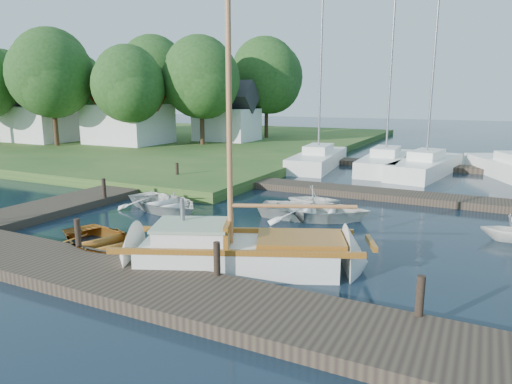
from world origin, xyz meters
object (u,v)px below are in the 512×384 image
at_px(marina_boat_0, 318,158).
at_px(mooring_post_2, 217,259).
at_px(tender_b, 315,197).
at_px(tree_1, 51,74).
at_px(house_a, 128,114).
at_px(tree_4, 154,75).
at_px(marina_boat_1, 386,161).
at_px(house_c, 227,117).
at_px(dinghy, 101,238).
at_px(tree_2, 129,85).
at_px(marina_boat_2, 426,165).
at_px(tree_5, 78,86).
at_px(tender_c, 314,207).
at_px(house_b, 42,115).
at_px(tree_3, 201,78).
at_px(tree_7, 267,76).
at_px(mooring_post_1, 78,233).
at_px(tree_6, 1,83).
at_px(sailboat, 245,255).
at_px(mooring_post_5, 177,171).
at_px(tender_a, 164,200).
at_px(mooring_post_3, 420,296).
at_px(mooring_post_4, 104,188).

bearing_deg(marina_boat_0, mooring_post_2, -173.92).
xyz_separation_m(tender_b, tree_1, (-25.07, 9.06, 5.54)).
bearing_deg(house_a, tree_4, 108.28).
bearing_deg(marina_boat_1, house_c, 62.05).
distance_m(dinghy, tree_1, 27.34).
xyz_separation_m(dinghy, tree_2, (-15.15, 18.36, 4.88)).
xyz_separation_m(marina_boat_2, tree_5, (-33.92, 6.31, 4.85)).
relative_size(tender_c, house_b, 0.70).
relative_size(tree_1, tree_3, 1.05).
distance_m(house_b, tree_7, 20.32).
bearing_deg(house_b, mooring_post_1, -37.23).
xyz_separation_m(tree_2, tree_6, (-18.00, 2.00, 0.39)).
xyz_separation_m(marina_boat_2, house_b, (-31.92, 0.26, 2.20)).
relative_size(sailboat, tree_2, 1.26).
distance_m(marina_boat_0, tree_1, 22.25).
xyz_separation_m(mooring_post_5, tender_a, (2.77, -4.64, -0.31)).
bearing_deg(house_a, marina_boat_1, -4.45).
bearing_deg(tree_5, tender_b, -28.78).
height_order(marina_boat_1, marina_boat_2, marina_boat_1).
relative_size(mooring_post_2, house_b, 0.14).
distance_m(marina_boat_2, house_b, 32.00).
bearing_deg(mooring_post_3, tree_2, 141.56).
height_order(tree_3, tree_6, tree_3).
relative_size(mooring_post_5, tender_a, 0.21).
xyz_separation_m(house_a, tree_1, (-4.00, -3.95, 3.13)).
bearing_deg(sailboat, tree_3, 101.83).
height_order(mooring_post_4, marina_boat_1, marina_boat_1).
height_order(mooring_post_5, tender_b, mooring_post_5).
height_order(house_c, tree_1, tree_1).
xyz_separation_m(tender_a, tree_4, (-17.77, 21.69, 5.98)).
bearing_deg(tender_a, tender_c, -56.19).
bearing_deg(mooring_post_3, house_a, 141.07).
xyz_separation_m(house_c, tree_3, (0.00, -3.95, 3.23)).
xyz_separation_m(mooring_post_1, sailboat, (4.51, 1.35, -0.36)).
relative_size(tender_a, tree_5, 0.47).
bearing_deg(tree_4, tree_6, -156.80).
relative_size(marina_boat_2, tree_7, 1.11).
xyz_separation_m(mooring_post_2, tender_a, (-5.73, 5.36, -0.31)).
relative_size(dinghy, tender_c, 0.88).
xyz_separation_m(house_a, house_c, (6.00, 6.00, -0.38)).
xyz_separation_m(marina_boat_0, house_c, (-11.49, 8.29, 2.02)).
relative_size(marina_boat_0, tree_3, 1.18).
height_order(mooring_post_5, tender_a, mooring_post_5).
bearing_deg(mooring_post_2, marina_boat_2, 82.63).
xyz_separation_m(marina_boat_2, tree_1, (-27.92, -1.69, 5.52)).
bearing_deg(house_b, dinghy, -36.04).
relative_size(dinghy, tree_5, 0.44).
height_order(mooring_post_3, tender_a, mooring_post_3).
distance_m(tender_a, house_c, 23.84).
xyz_separation_m(marina_boat_1, tree_2, (-19.54, -0.28, 4.68)).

